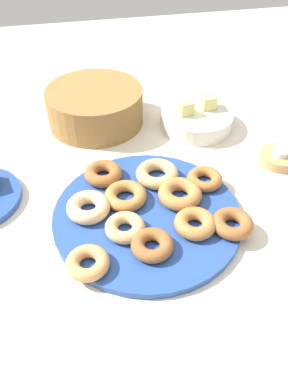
% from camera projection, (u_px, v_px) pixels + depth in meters
% --- Properties ---
extents(ground_plane, '(2.40, 2.40, 0.00)m').
position_uv_depth(ground_plane, '(147.00, 218.00, 0.80)').
color(ground_plane, beige).
extents(donut_plate, '(0.39, 0.39, 0.02)m').
position_uv_depth(donut_plate, '(147.00, 215.00, 0.79)').
color(donut_plate, '#284C9E').
rests_on(donut_plate, ground_plane).
extents(donut_0, '(0.13, 0.13, 0.03)m').
position_uv_depth(donut_0, '(88.00, 207.00, 0.78)').
color(donut_0, '#EABC84').
rests_on(donut_0, donut_plate).
extents(donut_1, '(0.10, 0.10, 0.02)m').
position_uv_depth(donut_1, '(205.00, 179.00, 0.85)').
color(donut_1, '#AD6B33').
rests_on(donut_1, donut_plate).
extents(donut_2, '(0.08, 0.08, 0.03)m').
position_uv_depth(donut_2, '(152.00, 245.00, 0.71)').
color(donut_2, '#995B2D').
rests_on(donut_2, donut_plate).
extents(donut_3, '(0.13, 0.13, 0.03)m').
position_uv_depth(donut_3, '(157.00, 174.00, 0.86)').
color(donut_3, tan).
rests_on(donut_3, donut_plate).
extents(donut_4, '(0.09, 0.09, 0.03)m').
position_uv_depth(donut_4, '(125.00, 227.00, 0.74)').
color(donut_4, tan).
rests_on(donut_4, donut_plate).
extents(donut_5, '(0.11, 0.11, 0.03)m').
position_uv_depth(donut_5, '(195.00, 223.00, 0.75)').
color(donut_5, '#BC7A3D').
rests_on(donut_5, donut_plate).
extents(donut_6, '(0.09, 0.09, 0.02)m').
position_uv_depth(donut_6, '(88.00, 263.00, 0.68)').
color(donut_6, tan).
rests_on(donut_6, donut_plate).
extents(donut_7, '(0.13, 0.13, 0.03)m').
position_uv_depth(donut_7, '(180.00, 194.00, 0.81)').
color(donut_7, '#BC7A3D').
rests_on(donut_7, donut_plate).
extents(donut_8, '(0.11, 0.11, 0.03)m').
position_uv_depth(donut_8, '(103.00, 174.00, 0.86)').
color(donut_8, '#995B2D').
rests_on(donut_8, donut_plate).
extents(donut_9, '(0.10, 0.10, 0.03)m').
position_uv_depth(donut_9, '(233.00, 224.00, 0.75)').
color(donut_9, '#995B2D').
rests_on(donut_9, donut_plate).
extents(donut_10, '(0.12, 0.12, 0.03)m').
position_uv_depth(donut_10, '(126.00, 196.00, 0.81)').
color(donut_10, '#BC7A3D').
rests_on(donut_10, donut_plate).
extents(candle_holder, '(0.09, 0.09, 0.02)m').
position_uv_depth(candle_holder, '(279.00, 158.00, 0.93)').
color(candle_holder, tan).
rests_on(candle_holder, ground_plane).
extents(tealight, '(0.04, 0.04, 0.01)m').
position_uv_depth(tealight, '(281.00, 151.00, 0.91)').
color(tealight, silver).
rests_on(tealight, candle_holder).
extents(basket, '(0.35, 0.35, 0.10)m').
position_uv_depth(basket, '(95.00, 106.00, 1.04)').
color(basket, olive).
rests_on(basket, ground_plane).
extents(fruit_bowl, '(0.19, 0.19, 0.04)m').
position_uv_depth(fruit_bowl, '(196.00, 119.00, 1.04)').
color(fruit_bowl, silver).
rests_on(fruit_bowl, ground_plane).
extents(melon_chunk_left, '(0.04, 0.04, 0.04)m').
position_uv_depth(melon_chunk_left, '(185.00, 108.00, 1.00)').
color(melon_chunk_left, '#DBD67A').
rests_on(melon_chunk_left, fruit_bowl).
extents(melon_chunk_right, '(0.04, 0.04, 0.04)m').
position_uv_depth(melon_chunk_right, '(208.00, 102.00, 1.03)').
color(melon_chunk_right, '#DBD67A').
rests_on(melon_chunk_right, fruit_bowl).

